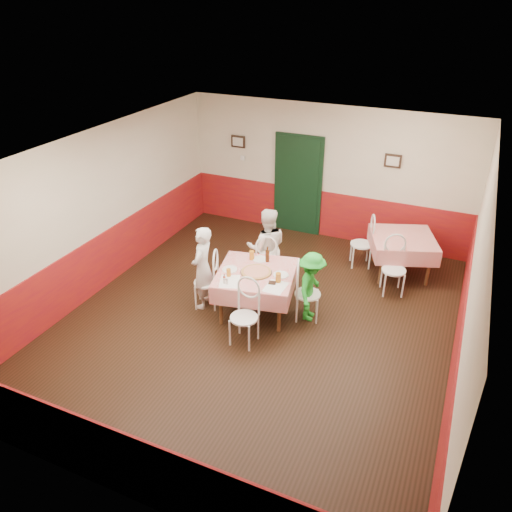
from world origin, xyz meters
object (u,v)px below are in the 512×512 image
at_px(glass_b, 278,278).
at_px(wallet, 272,283).
at_px(chair_far, 266,263).
at_px(chair_right, 308,294).
at_px(glass_c, 252,255).
at_px(main_table, 256,292).
at_px(chair_near, 244,318).
at_px(pizza, 256,272).
at_px(beer_bottle, 267,255).
at_px(second_table, 401,255).
at_px(chair_second_b, 394,270).
at_px(diner_left, 203,268).
at_px(diner_far, 267,248).
at_px(chair_second_a, 361,244).
at_px(glass_a, 229,273).
at_px(chair_left, 206,282).
at_px(diner_right, 311,287).

height_order(glass_b, wallet, glass_b).
bearing_deg(chair_far, chair_right, 124.18).
height_order(glass_b, glass_c, same).
relative_size(main_table, chair_near, 1.36).
height_order(main_table, pizza, pizza).
bearing_deg(beer_bottle, wallet, -61.08).
xyz_separation_m(second_table, pizza, (-1.95, -2.28, 0.40)).
relative_size(chair_second_b, beer_bottle, 3.65).
bearing_deg(glass_b, beer_bottle, 127.33).
height_order(diner_left, diner_far, diner_far).
bearing_deg(chair_right, pizza, 85.82).
relative_size(chair_second_a, diner_left, 0.62).
xyz_separation_m(main_table, pizza, (0.01, -0.02, 0.40)).
relative_size(chair_right, chair_second_a, 1.00).
distance_m(chair_near, glass_b, 0.84).
bearing_deg(glass_b, pizza, 164.09).
distance_m(second_table, beer_bottle, 2.73).
distance_m(glass_b, diner_far, 1.20).
bearing_deg(glass_b, glass_a, -168.74).
distance_m(chair_second_b, beer_bottle, 2.27).
relative_size(second_table, chair_near, 1.24).
relative_size(chair_left, chair_right, 1.00).
bearing_deg(chair_second_b, main_table, -162.76).
bearing_deg(chair_left, beer_bottle, 105.71).
xyz_separation_m(main_table, wallet, (0.37, -0.22, 0.40)).
height_order(chair_right, chair_far, same).
relative_size(glass_c, beer_bottle, 0.63).
distance_m(chair_right, diner_left, 1.77).
bearing_deg(glass_c, diner_far, 84.60).
bearing_deg(beer_bottle, pizza, -92.76).
height_order(beer_bottle, diner_left, diner_left).
distance_m(pizza, glass_b, 0.45).
bearing_deg(chair_second_b, second_table, 69.69).
distance_m(chair_right, glass_a, 1.32).
relative_size(chair_left, diner_right, 0.76).
relative_size(glass_c, diner_left, 0.11).
height_order(chair_right, wallet, chair_right).
bearing_deg(diner_left, diner_right, 96.11).
bearing_deg(diner_far, second_table, -173.89).
bearing_deg(diner_far, glass_b, 94.78).
bearing_deg(chair_right, beer_bottle, 57.17).
xyz_separation_m(second_table, diner_left, (-2.84, -2.44, 0.35)).
bearing_deg(diner_far, diner_right, 120.16).
relative_size(chair_left, chair_near, 1.00).
xyz_separation_m(beer_bottle, diner_left, (-0.91, -0.58, -0.16)).
height_order(glass_c, wallet, glass_c).
distance_m(glass_a, diner_right, 1.33).
xyz_separation_m(chair_right, pizza, (-0.82, -0.19, 0.33)).
xyz_separation_m(chair_near, chair_second_b, (1.79, 2.34, 0.00)).
relative_size(chair_right, diner_right, 0.76).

